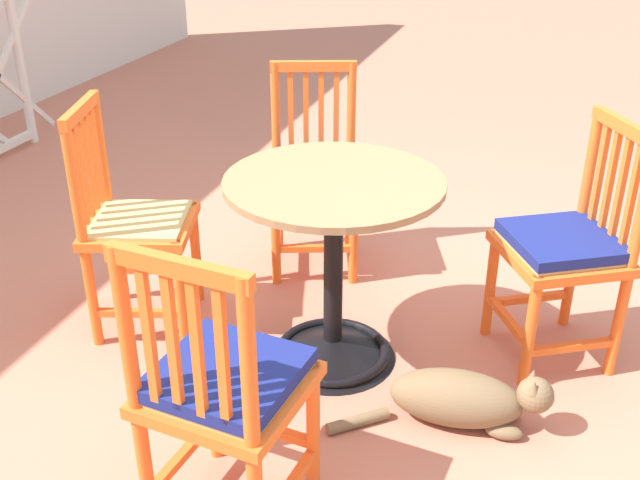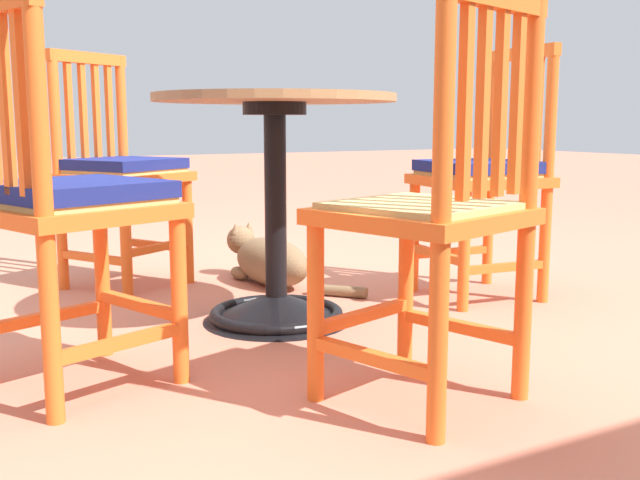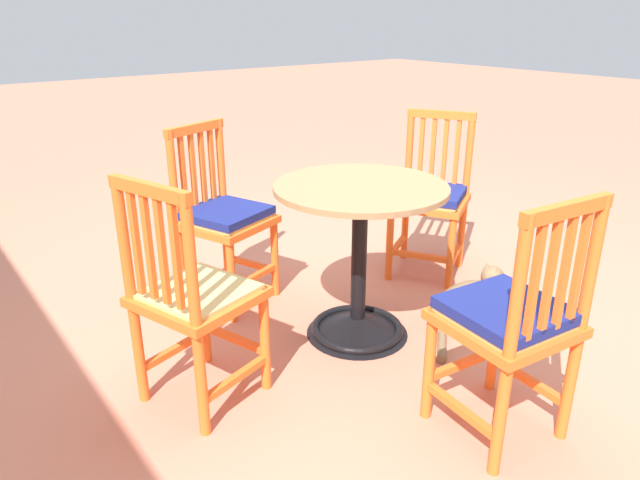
{
  "view_description": "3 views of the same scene",
  "coord_description": "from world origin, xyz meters",
  "px_view_note": "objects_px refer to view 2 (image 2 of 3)",
  "views": [
    {
      "loc": [
        -2.32,
        -0.49,
        1.69
      ],
      "look_at": [
        0.07,
        0.29,
        0.42
      ],
      "focal_mm": 42.2,
      "sensor_mm": 36.0,
      "label": 1
    },
    {
      "loc": [
        0.97,
        2.33,
        0.64
      ],
      "look_at": [
        -0.16,
        0.31,
        0.28
      ],
      "focal_mm": 41.83,
      "sensor_mm": 36.0,
      "label": 2
    },
    {
      "loc": [
        -1.86,
        1.81,
        1.43
      ],
      "look_at": [
        0.04,
        0.35,
        0.48
      ],
      "focal_mm": 32.64,
      "sensor_mm": 36.0,
      "label": 3
    }
  ],
  "objects_px": {
    "orange_chair_by_planter": "(432,217)",
    "tabby_cat": "(267,260)",
    "orange_chair_near_fence": "(120,173)",
    "orange_chair_tucked_in": "(67,206)",
    "cafe_table": "(276,235)",
    "orange_chair_facing_out": "(484,176)"
  },
  "relations": [
    {
      "from": "orange_chair_by_planter",
      "to": "tabby_cat",
      "type": "distance_m",
      "value": 1.41
    },
    {
      "from": "orange_chair_near_fence",
      "to": "orange_chair_by_planter",
      "type": "height_order",
      "value": "same"
    },
    {
      "from": "orange_chair_by_planter",
      "to": "orange_chair_tucked_in",
      "type": "bearing_deg",
      "value": -36.21
    },
    {
      "from": "tabby_cat",
      "to": "cafe_table",
      "type": "bearing_deg",
      "value": 67.65
    },
    {
      "from": "orange_chair_tucked_in",
      "to": "orange_chair_by_planter",
      "type": "xyz_separation_m",
      "value": [
        -0.69,
        0.51,
        -0.01
      ]
    },
    {
      "from": "cafe_table",
      "to": "orange_chair_near_fence",
      "type": "bearing_deg",
      "value": -69.55
    },
    {
      "from": "orange_chair_facing_out",
      "to": "tabby_cat",
      "type": "distance_m",
      "value": 0.91
    },
    {
      "from": "orange_chair_near_fence",
      "to": "orange_chair_facing_out",
      "type": "bearing_deg",
      "value": 143.39
    },
    {
      "from": "orange_chair_facing_out",
      "to": "orange_chair_near_fence",
      "type": "bearing_deg",
      "value": -36.61
    },
    {
      "from": "cafe_table",
      "to": "orange_chair_by_planter",
      "type": "height_order",
      "value": "orange_chair_by_planter"
    },
    {
      "from": "orange_chair_facing_out",
      "to": "orange_chair_near_fence",
      "type": "relative_size",
      "value": 1.0
    },
    {
      "from": "orange_chair_tucked_in",
      "to": "orange_chair_facing_out",
      "type": "bearing_deg",
      "value": -170.32
    },
    {
      "from": "orange_chair_near_fence",
      "to": "orange_chair_tucked_in",
      "type": "distance_m",
      "value": 1.16
    },
    {
      "from": "cafe_table",
      "to": "orange_chair_near_fence",
      "type": "relative_size",
      "value": 0.83
    },
    {
      "from": "orange_chair_facing_out",
      "to": "tabby_cat",
      "type": "bearing_deg",
      "value": -43.86
    },
    {
      "from": "orange_chair_facing_out",
      "to": "orange_chair_tucked_in",
      "type": "height_order",
      "value": "same"
    },
    {
      "from": "orange_chair_facing_out",
      "to": "orange_chair_near_fence",
      "type": "xyz_separation_m",
      "value": [
        1.12,
        -0.83,
        0.0
      ]
    },
    {
      "from": "cafe_table",
      "to": "orange_chair_near_fence",
      "type": "xyz_separation_m",
      "value": [
        0.29,
        -0.78,
        0.16
      ]
    },
    {
      "from": "orange_chair_tucked_in",
      "to": "tabby_cat",
      "type": "bearing_deg",
      "value": -137.46
    },
    {
      "from": "orange_chair_tucked_in",
      "to": "orange_chair_by_planter",
      "type": "distance_m",
      "value": 0.86
    },
    {
      "from": "orange_chair_facing_out",
      "to": "cafe_table",
      "type": "bearing_deg",
      "value": -3.22
    },
    {
      "from": "orange_chair_by_planter",
      "to": "tabby_cat",
      "type": "height_order",
      "value": "orange_chair_by_planter"
    }
  ]
}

